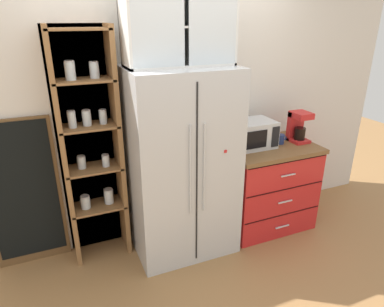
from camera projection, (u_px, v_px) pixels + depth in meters
The scene contains 11 objects.
ground_plane at pixel (183, 244), 3.34m from camera, with size 10.76×10.76×0.00m, color #9E7042.
wall_back_cream at pixel (167, 108), 3.21m from camera, with size 5.06×0.10×2.55m, color silver.
refrigerator at pixel (182, 164), 3.04m from camera, with size 0.91×0.69×1.71m.
pantry_shelf_column at pixel (90, 146), 2.92m from camera, with size 0.53×0.32×2.03m.
counter_cabinet at pixel (266, 185), 3.54m from camera, with size 0.92×0.67×0.89m.
microwave at pixel (251, 134), 3.30m from camera, with size 0.44×0.33×0.26m.
coffee_maker at pixel (298, 126), 3.45m from camera, with size 0.17×0.20×0.31m.
mug_navy at pixel (281, 139), 3.41m from camera, with size 0.11×0.08×0.10m.
bottle_green at pixel (269, 134), 3.36m from camera, with size 0.07×0.07×0.25m.
upper_cabinet at pixel (178, 27), 2.65m from camera, with size 0.87×0.32×0.60m.
chalkboard_menu at pixel (24, 194), 2.89m from camera, with size 0.60×0.04×1.34m.
Camera 1 is at (-1.00, -2.58, 2.08)m, focal length 31.77 mm.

